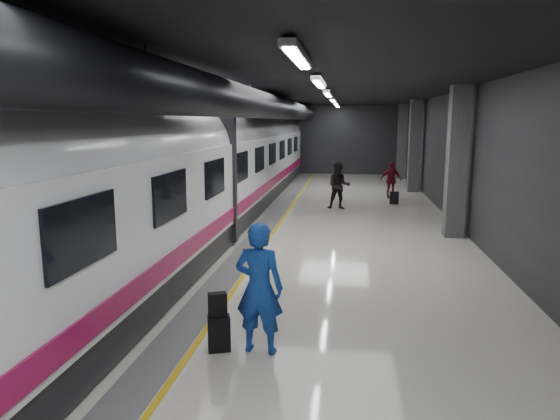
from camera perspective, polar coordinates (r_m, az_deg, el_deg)
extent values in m
plane|color=silver|center=(13.97, 2.03, -4.27)|extent=(40.00, 40.00, 0.00)
cube|color=black|center=(13.57, 2.15, 14.47)|extent=(10.00, 40.00, 0.02)
cube|color=#28282B|center=(33.51, 5.60, 7.98)|extent=(10.00, 0.02, 4.50)
cube|color=#28282B|center=(14.94, -17.43, 4.98)|extent=(0.02, 40.00, 4.50)
cube|color=#28282B|center=(14.00, 22.96, 4.33)|extent=(0.02, 40.00, 4.50)
cube|color=slate|center=(14.16, -3.43, -4.05)|extent=(0.65, 39.80, 0.01)
cube|color=yellow|center=(14.09, -1.83, -4.11)|extent=(0.10, 39.80, 0.01)
cylinder|color=black|center=(13.73, -3.39, 12.11)|extent=(0.80, 38.00, 0.80)
cube|color=silver|center=(7.56, 2.08, 17.20)|extent=(0.22, 2.60, 0.10)
cube|color=silver|center=(12.52, 4.49, 14.36)|extent=(0.22, 2.60, 0.10)
cube|color=silver|center=(17.50, 5.51, 13.12)|extent=(0.22, 2.60, 0.10)
cube|color=silver|center=(22.50, 6.07, 12.43)|extent=(0.22, 2.60, 0.10)
cube|color=silver|center=(27.49, 6.43, 11.99)|extent=(0.22, 2.60, 0.10)
cube|color=silver|center=(31.49, 6.63, 11.74)|extent=(0.22, 2.60, 0.10)
cube|color=#515154|center=(15.83, 19.54, 5.12)|extent=(0.55, 0.55, 4.50)
cube|color=#515154|center=(25.69, 15.12, 7.05)|extent=(0.55, 0.55, 4.50)
cube|color=#515154|center=(31.65, 13.78, 7.62)|extent=(0.55, 0.55, 4.50)
cube|color=black|center=(14.57, -10.79, -2.42)|extent=(2.80, 38.00, 0.60)
cube|color=white|center=(14.34, -10.98, 3.05)|extent=(2.90, 38.00, 2.20)
cylinder|color=white|center=(14.25, -11.11, 6.84)|extent=(2.80, 38.00, 2.80)
cube|color=#920D42|center=(14.05, -5.19, -0.25)|extent=(0.04, 38.00, 0.35)
cube|color=black|center=(14.31, -11.01, 4.04)|extent=(3.05, 0.25, 3.80)
cube|color=black|center=(6.44, -21.61, -2.40)|extent=(0.05, 1.60, 0.85)
cube|color=black|center=(9.13, -12.39, 1.58)|extent=(0.05, 1.60, 0.85)
cube|color=black|center=(11.96, -7.44, 3.71)|extent=(0.05, 1.60, 0.85)
cube|color=black|center=(14.86, -4.39, 5.00)|extent=(0.05, 1.60, 0.85)
cube|color=black|center=(17.79, -2.33, 5.86)|extent=(0.05, 1.60, 0.85)
cube|color=black|center=(20.75, -0.86, 6.47)|extent=(0.05, 1.60, 0.85)
cube|color=black|center=(23.71, 0.25, 6.93)|extent=(0.05, 1.60, 0.85)
cube|color=black|center=(26.68, 1.12, 7.28)|extent=(0.05, 1.60, 0.85)
cube|color=black|center=(29.66, 1.81, 7.56)|extent=(0.05, 1.60, 0.85)
imported|color=blue|center=(7.55, -2.39, -8.90)|extent=(0.78, 0.56, 2.02)
cube|color=black|center=(7.89, -6.98, -13.82)|extent=(0.39, 0.31, 0.55)
cube|color=black|center=(7.73, -7.15, -10.67)|extent=(0.31, 0.25, 0.37)
imported|color=black|center=(19.97, 6.75, 2.75)|extent=(0.93, 0.74, 1.87)
imported|color=maroon|center=(23.37, 12.56, 3.40)|extent=(1.04, 0.60, 1.67)
cube|color=black|center=(21.74, 12.92, 1.38)|extent=(0.36, 0.24, 0.53)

